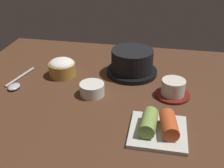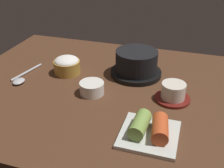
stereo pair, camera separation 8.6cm
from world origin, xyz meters
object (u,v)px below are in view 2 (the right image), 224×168
(stone_pot, at_px, (136,63))
(kimchi_plate, at_px, (150,130))
(rice_bowl, at_px, (67,65))
(banchan_cup_center, at_px, (92,88))
(tea_cup_with_saucer, at_px, (173,92))
(spoon, at_px, (21,78))

(stone_pot, height_order, kimchi_plate, stone_pot)
(rice_bowl, height_order, banchan_cup_center, rice_bowl)
(rice_bowl, xyz_separation_m, tea_cup_with_saucer, (0.38, -0.07, -0.01))
(stone_pot, relative_size, spoon, 1.06)
(rice_bowl, distance_m, banchan_cup_center, 0.17)
(stone_pot, bearing_deg, banchan_cup_center, -121.86)
(stone_pot, xyz_separation_m, spoon, (-0.36, -0.15, -0.04))
(banchan_cup_center, xyz_separation_m, kimchi_plate, (0.21, -0.15, -0.00))
(stone_pot, relative_size, rice_bowl, 1.92)
(stone_pot, relative_size, banchan_cup_center, 2.33)
(stone_pot, height_order, banchan_cup_center, stone_pot)
(stone_pot, xyz_separation_m, tea_cup_with_saucer, (0.14, -0.13, -0.02))
(banchan_cup_center, distance_m, kimchi_plate, 0.26)
(stone_pot, bearing_deg, tea_cup_with_saucer, -41.70)
(stone_pot, xyz_separation_m, rice_bowl, (-0.24, -0.06, -0.01))
(stone_pot, bearing_deg, rice_bowl, -165.93)
(spoon, bearing_deg, kimchi_plate, -18.69)
(stone_pot, bearing_deg, spoon, -156.97)
(rice_bowl, bearing_deg, stone_pot, 14.07)
(banchan_cup_center, relative_size, kimchi_plate, 0.54)
(stone_pot, bearing_deg, kimchi_plate, -71.20)
(kimchi_plate, distance_m, spoon, 0.50)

